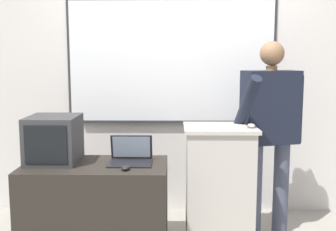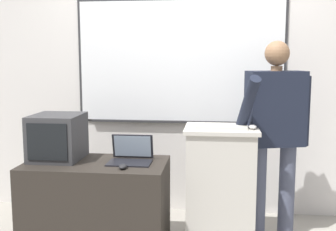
{
  "view_description": "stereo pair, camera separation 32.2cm",
  "coord_description": "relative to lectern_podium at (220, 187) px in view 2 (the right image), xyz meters",
  "views": [
    {
      "loc": [
        -0.04,
        -2.86,
        1.51
      ],
      "look_at": [
        -0.09,
        0.34,
        1.06
      ],
      "focal_mm": 45.0,
      "sensor_mm": 36.0,
      "label": 1
    },
    {
      "loc": [
        0.28,
        -2.84,
        1.51
      ],
      "look_at": [
        -0.09,
        0.34,
        1.06
      ],
      "focal_mm": 45.0,
      "sensor_mm": 36.0,
      "label": 2
    }
  ],
  "objects": [
    {
      "name": "side_desk",
      "position": [
        -0.97,
        -0.16,
        -0.14
      ],
      "size": [
        1.1,
        0.6,
        0.7
      ],
      "color": "#28231E",
      "rests_on": "ground_plane"
    },
    {
      "name": "person_presenter",
      "position": [
        0.43,
        0.15,
        0.46
      ],
      "size": [
        0.62,
        0.62,
        1.63
      ],
      "rotation": [
        0.0,
        0.0,
        0.26
      ],
      "color": "#474C60",
      "rests_on": "ground_plane"
    },
    {
      "name": "back_wall",
      "position": [
        -0.32,
        0.8,
        1.0
      ],
      "size": [
        6.4,
        0.17,
        2.96
      ],
      "color": "silver",
      "rests_on": "ground_plane"
    },
    {
      "name": "laptop",
      "position": [
        -0.7,
        -0.1,
        0.27
      ],
      "size": [
        0.33,
        0.27,
        0.21
      ],
      "color": "black",
      "rests_on": "side_desk"
    },
    {
      "name": "lectern_podium",
      "position": [
        0.0,
        0.0,
        0.0
      ],
      "size": [
        0.57,
        0.47,
        0.97
      ],
      "color": "#BCB7AD",
      "rests_on": "ground_plane"
    },
    {
      "name": "computer_mouse_by_keyboard",
      "position": [
        0.23,
        -0.06,
        0.5
      ],
      "size": [
        0.06,
        0.1,
        0.03
      ],
      "color": "silver",
      "rests_on": "lectern_podium"
    },
    {
      "name": "crt_monitor",
      "position": [
        -1.3,
        -0.09,
        0.39
      ],
      "size": [
        0.38,
        0.42,
        0.36
      ],
      "color": "#333335",
      "rests_on": "side_desk"
    },
    {
      "name": "wireless_keyboard",
      "position": [
        0.0,
        -0.06,
        0.49
      ],
      "size": [
        0.39,
        0.14,
        0.02
      ],
      "color": "beige",
      "rests_on": "lectern_podium"
    },
    {
      "name": "computer_mouse_by_laptop",
      "position": [
        -0.71,
        -0.33,
        0.23
      ],
      "size": [
        0.06,
        0.1,
        0.03
      ],
      "color": "black",
      "rests_on": "side_desk"
    }
  ]
}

